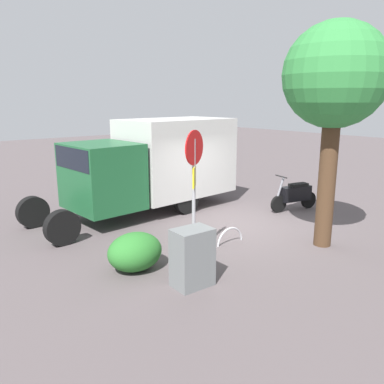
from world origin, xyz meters
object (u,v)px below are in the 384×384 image
Objects in this scene: utility_cabinet at (192,258)px; bike_rack_hoop at (230,243)px; motorcycle at (295,195)px; stop_sign at (194,175)px; box_truck_near at (154,162)px; street_tree at (335,79)px.

utility_cabinet is 2.58m from bike_rack_hoop.
stop_sign is at bearing 25.03° from motorcycle.
stop_sign is (1.51, 3.96, 0.34)m from box_truck_near.
utility_cabinet is (6.02, 2.15, 0.06)m from motorcycle.
street_tree is (2.08, 2.44, 3.49)m from motorcycle.
motorcycle is 4.74m from street_tree.
motorcycle is 3.97m from bike_rack_hoop.
box_truck_near is 3.89× the size of motorcycle.
bike_rack_hoop is (0.17, 3.75, -1.62)m from box_truck_near.
box_truck_near is 5.60m from utility_cabinet.
stop_sign is (5.17, 1.14, 1.43)m from motorcycle.
motorcycle is at bearing -160.35° from utility_cabinet.
bike_rack_hoop is (3.82, 0.93, -0.52)m from motorcycle.
bike_rack_hoop is at bearing -170.93° from stop_sign.
street_tree is at bearing 102.46° from box_truck_near.
bike_rack_hoop is at bearing -41.01° from street_tree.
utility_cabinet is 1.37× the size of bike_rack_hoop.
stop_sign is 0.55× the size of street_tree.
utility_cabinet is at bearing 49.93° from stop_sign.
street_tree is 5.23m from utility_cabinet.
box_truck_near is 4.25m from stop_sign.
motorcycle is 2.10× the size of bike_rack_hoop.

